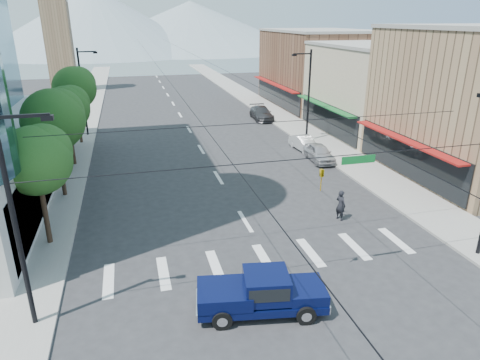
{
  "coord_description": "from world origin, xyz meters",
  "views": [
    {
      "loc": [
        -6.31,
        -16.89,
        11.75
      ],
      "look_at": [
        -0.49,
        5.4,
        3.0
      ],
      "focal_mm": 32.0,
      "sensor_mm": 36.0,
      "label": 1
    }
  ],
  "objects_px": {
    "parked_car_far": "(261,113)",
    "parked_car_mid": "(304,143)",
    "pedestrian": "(341,205)",
    "parked_car_near": "(319,153)",
    "pickup_truck": "(261,292)"
  },
  "relations": [
    {
      "from": "parked_car_far",
      "to": "parked_car_mid",
      "type": "bearing_deg",
      "value": -86.65
    },
    {
      "from": "pedestrian",
      "to": "parked_car_far",
      "type": "distance_m",
      "value": 28.23
    },
    {
      "from": "pedestrian",
      "to": "parked_car_near",
      "type": "height_order",
      "value": "pedestrian"
    },
    {
      "from": "parked_car_mid",
      "to": "pedestrian",
      "type": "bearing_deg",
      "value": -109.76
    },
    {
      "from": "pedestrian",
      "to": "pickup_truck",
      "type": "bearing_deg",
      "value": 113.79
    },
    {
      "from": "parked_car_near",
      "to": "parked_car_mid",
      "type": "relative_size",
      "value": 1.06
    },
    {
      "from": "pickup_truck",
      "to": "parked_car_far",
      "type": "xyz_separation_m",
      "value": [
        11.05,
        35.29,
        -0.19
      ]
    },
    {
      "from": "pickup_truck",
      "to": "pedestrian",
      "type": "height_order",
      "value": "pedestrian"
    },
    {
      "from": "pickup_truck",
      "to": "parked_car_near",
      "type": "distance_m",
      "value": 21.42
    },
    {
      "from": "pickup_truck",
      "to": "parked_car_near",
      "type": "bearing_deg",
      "value": 68.39
    },
    {
      "from": "parked_car_near",
      "to": "parked_car_mid",
      "type": "bearing_deg",
      "value": 93.33
    },
    {
      "from": "pickup_truck",
      "to": "pedestrian",
      "type": "distance_m",
      "value": 10.4
    },
    {
      "from": "pickup_truck",
      "to": "pedestrian",
      "type": "xyz_separation_m",
      "value": [
        7.4,
        7.3,
        0.01
      ]
    },
    {
      "from": "pickup_truck",
      "to": "pedestrian",
      "type": "relative_size",
      "value": 2.94
    },
    {
      "from": "pedestrian",
      "to": "parked_car_mid",
      "type": "relative_size",
      "value": 0.48
    }
  ]
}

